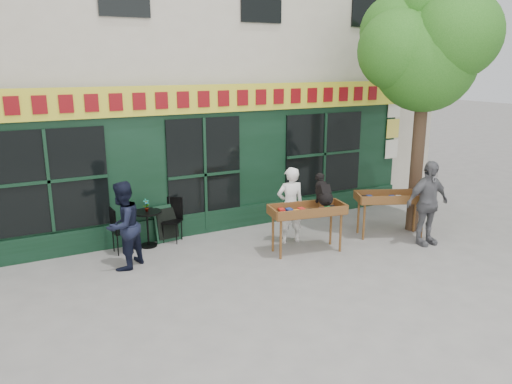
% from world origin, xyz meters
% --- Properties ---
extents(ground, '(80.00, 80.00, 0.00)m').
position_xyz_m(ground, '(0.00, 0.00, 0.00)').
color(ground, slate).
rests_on(ground, ground).
extents(building, '(14.00, 7.26, 10.00)m').
position_xyz_m(building, '(0.00, 5.97, 4.97)').
color(building, beige).
rests_on(building, ground).
extents(street_tree, '(3.05, 2.90, 5.60)m').
position_xyz_m(street_tree, '(4.34, 0.36, 4.11)').
color(street_tree, '#382619').
rests_on(street_tree, ground).
extents(book_cart_center, '(1.58, 0.86, 0.99)m').
position_xyz_m(book_cart_center, '(1.37, 0.27, 0.82)').
color(book_cart_center, brown).
rests_on(book_cart_center, ground).
extents(dog, '(0.44, 0.65, 0.60)m').
position_xyz_m(dog, '(1.72, 0.22, 1.29)').
color(dog, black).
rests_on(dog, book_cart_center).
extents(woman, '(0.66, 0.49, 1.64)m').
position_xyz_m(woman, '(1.37, 0.92, 0.82)').
color(woman, white).
rests_on(woman, ground).
extents(book_cart_right, '(1.62, 1.17, 0.99)m').
position_xyz_m(book_cart_right, '(3.54, 0.22, 0.82)').
color(book_cart_right, brown).
rests_on(book_cart_right, ground).
extents(man_right, '(1.08, 0.50, 1.80)m').
position_xyz_m(man_right, '(3.84, -0.53, 0.90)').
color(man_right, slate).
rests_on(man_right, ground).
extents(bistro_table, '(0.60, 0.60, 0.76)m').
position_xyz_m(bistro_table, '(-1.41, 2.06, 0.54)').
color(bistro_table, black).
rests_on(bistro_table, ground).
extents(bistro_chair_left, '(0.39, 0.38, 0.95)m').
position_xyz_m(bistro_chair_left, '(-2.05, 1.96, 0.56)').
color(bistro_chair_left, black).
rests_on(bistro_chair_left, ground).
extents(bistro_chair_right, '(0.51, 0.51, 0.95)m').
position_xyz_m(bistro_chair_right, '(-0.80, 2.18, 0.56)').
color(bistro_chair_right, black).
rests_on(bistro_chair_right, ground).
extents(potted_plant, '(0.16, 0.14, 0.27)m').
position_xyz_m(potted_plant, '(-1.41, 2.06, 0.90)').
color(potted_plant, gray).
rests_on(potted_plant, bistro_table).
extents(man_left, '(1.02, 1.00, 1.66)m').
position_xyz_m(man_left, '(-2.11, 1.16, 0.83)').
color(man_left, black).
rests_on(man_left, ground).
extents(chalkboard, '(0.58, 0.26, 0.79)m').
position_xyz_m(chalkboard, '(-0.94, 2.19, 0.40)').
color(chalkboard, black).
rests_on(chalkboard, ground).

